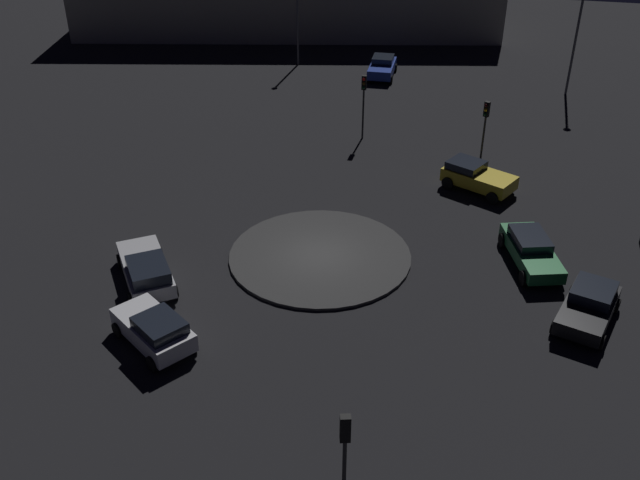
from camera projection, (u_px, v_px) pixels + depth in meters
The scene contains 13 objects.
ground_plane at pixel (320, 257), 34.12m from camera, with size 117.08×117.08×0.00m, color black.
roundabout_island at pixel (320, 256), 34.08m from camera, with size 8.71×8.71×0.15m, color #383838.
car_silver at pixel (146, 269), 31.77m from camera, with size 4.81×4.19×1.54m.
car_white at pixel (154, 329), 28.13m from camera, with size 3.63×4.13×1.52m.
car_blue at pixel (382, 67), 56.67m from camera, with size 4.32×2.18×1.52m.
car_yellow at pixel (477, 176), 39.76m from camera, with size 3.46×4.33×1.51m.
car_green at pixel (531, 250), 33.27m from camera, with size 4.88×3.05×1.38m.
car_black at pixel (589, 306), 29.53m from camera, with size 4.32×3.03×1.43m.
traffic_light_west at pixel (364, 94), 44.82m from camera, with size 0.36×0.31×4.18m.
traffic_light_northwest at pixel (485, 121), 41.44m from camera, with size 0.40×0.37×3.98m.
traffic_light_east at pixel (345, 450), 19.76m from camera, with size 0.39×0.35×4.48m.
streetlamp_west at pixel (297, 6), 57.20m from camera, with size 0.47×0.47×7.68m.
streetlamp_northwest at pixel (580, 18), 50.57m from camera, with size 0.51×0.51×8.82m.
Camera 1 is at (27.93, 6.75, 18.42)m, focal length 39.98 mm.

